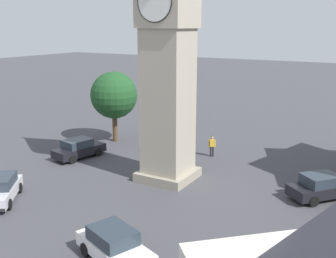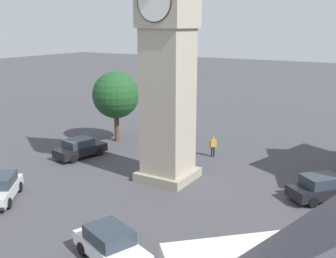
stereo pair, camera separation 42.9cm
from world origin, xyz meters
name	(u,v)px [view 2 (the right image)]	position (x,y,z in m)	size (l,w,h in m)	color
ground_plane	(168,178)	(0.00, 0.00, 0.00)	(200.00, 200.00, 0.00)	#424247
clock_tower	(168,16)	(0.00, 0.00, 10.73)	(4.18, 4.18, 18.44)	gray
car_blue_kerb	(322,188)	(9.68, 1.81, 0.76)	(3.96, 4.23, 1.53)	black
car_red_corner	(80,148)	(-8.36, 0.37, 0.76)	(2.49, 4.38, 1.53)	black
car_white_side	(111,245)	(3.03, -9.91, 0.76)	(4.46, 3.03, 1.53)	white
car_black_far	(0,188)	(-6.75, -8.22, 0.76)	(3.81, 4.32, 1.53)	silver
pedestrian	(213,144)	(0.57, 5.97, 1.01)	(0.48, 0.38, 1.69)	black
tree	(116,95)	(-8.83, 5.67, 4.20)	(4.15, 4.15, 6.29)	brown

